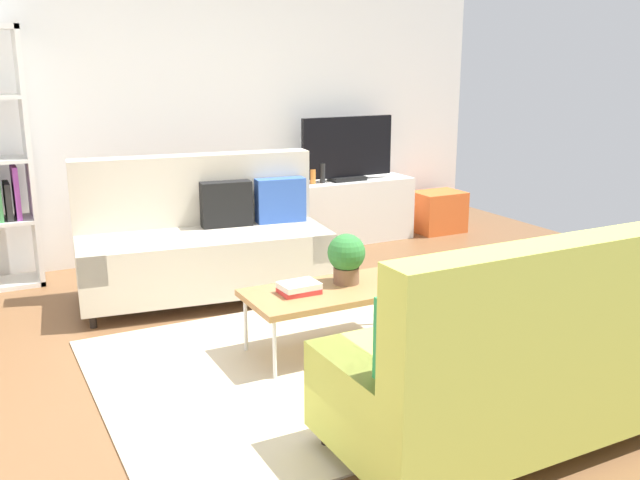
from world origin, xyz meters
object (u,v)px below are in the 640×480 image
(storage_trunk, at_px, (438,212))
(potted_plant, at_px, (346,256))
(coffee_table, at_px, (331,293))
(table_book_0, at_px, (299,291))
(couch_beige, at_px, (204,242))
(tv, at_px, (347,150))
(couch_green, at_px, (523,360))
(bottle_1, at_px, (322,173))
(bottle_0, at_px, (313,177))
(tv_console, at_px, (346,211))
(vase_0, at_px, (292,176))

(storage_trunk, height_order, potted_plant, potted_plant)
(storage_trunk, bearing_deg, coffee_table, -137.99)
(coffee_table, height_order, table_book_0, table_book_0)
(couch_beige, relative_size, tv, 1.99)
(couch_beige, bearing_deg, coffee_table, 111.82)
(coffee_table, bearing_deg, tv, 58.52)
(couch_green, xyz_separation_m, bottle_1, (0.88, 3.79, 0.30))
(couch_green, distance_m, potted_plant, 1.50)
(coffee_table, height_order, storage_trunk, storage_trunk)
(couch_green, bearing_deg, storage_trunk, 58.26)
(couch_beige, distance_m, bottle_0, 1.74)
(coffee_table, relative_size, tv_console, 0.79)
(couch_green, xyz_separation_m, storage_trunk, (2.28, 3.73, -0.22))
(bottle_1, bearing_deg, coffee_table, -116.32)
(couch_beige, distance_m, coffee_table, 1.47)
(tv_console, bearing_deg, table_book_0, -125.16)
(couch_beige, relative_size, potted_plant, 6.04)
(storage_trunk, bearing_deg, bottle_0, 177.71)
(coffee_table, relative_size, storage_trunk, 2.12)
(table_book_0, distance_m, bottle_0, 2.69)
(tv_console, bearing_deg, couch_green, -107.07)
(tv, height_order, potted_plant, tv)
(storage_trunk, relative_size, vase_0, 3.44)
(tv, xyz_separation_m, vase_0, (-0.58, 0.07, -0.24))
(coffee_table, relative_size, potted_plant, 3.34)
(tv_console, height_order, tv, tv)
(tv_console, relative_size, vase_0, 9.27)
(bottle_1, bearing_deg, couch_green, -103.14)
(couch_green, xyz_separation_m, bottle_0, (0.78, 3.79, 0.27))
(table_book_0, relative_size, vase_0, 1.59)
(table_book_0, xyz_separation_m, bottle_0, (1.28, 2.35, 0.28))
(storage_trunk, xyz_separation_m, table_book_0, (-2.78, -2.29, 0.22))
(couch_beige, bearing_deg, tv, -145.12)
(couch_green, xyz_separation_m, tv, (1.18, 3.81, 0.51))
(tv, xyz_separation_m, bottle_0, (-0.40, -0.02, -0.24))
(vase_0, bearing_deg, storage_trunk, -5.10)
(couch_beige, height_order, tv_console, couch_beige)
(tv, height_order, table_book_0, tv)
(couch_green, height_order, bottle_0, couch_green)
(tv, relative_size, bottle_0, 6.94)
(tv, xyz_separation_m, table_book_0, (-1.68, -2.37, -0.52))
(couch_beige, height_order, tv, tv)
(vase_0, xyz_separation_m, bottle_0, (0.18, -0.09, -0.00))
(table_book_0, bearing_deg, tv, 54.62)
(tv_console, relative_size, storage_trunk, 2.69)
(potted_plant, bearing_deg, couch_beige, 110.98)
(couch_beige, height_order, bottle_1, couch_beige)
(couch_green, relative_size, potted_plant, 5.79)
(couch_green, relative_size, tv_console, 1.36)
(couch_beige, relative_size, tv_console, 1.42)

